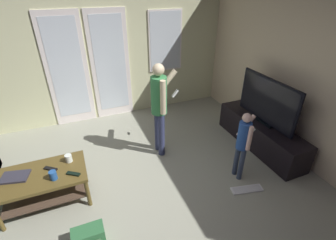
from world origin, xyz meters
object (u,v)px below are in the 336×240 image
cup_by_laptop (53,175)px  tv_remote_black (51,169)px  person_adult (160,103)px  backpack (89,237)px  cup_near_edge (69,158)px  dvd_remote_slim (73,174)px  flat_screen_tv (267,101)px  tv_stand (260,134)px  coffee_table (44,182)px  person_child (243,141)px  loose_keyboard (247,189)px  laptop_closed (15,177)px

cup_by_laptop → tv_remote_black: (-0.04, 0.20, -0.05)m
person_adult → cup_by_laptop: bearing=-159.6°
backpack → cup_near_edge: cup_near_edge is taller
dvd_remote_slim → tv_remote_black: bearing=176.6°
flat_screen_tv → cup_near_edge: 3.05m
tv_stand → flat_screen_tv: (-0.00, 0.00, 0.62)m
tv_stand → dvd_remote_slim: bearing=-178.2°
coffee_table → person_child: (2.56, -0.55, 0.30)m
cup_near_edge → tv_remote_black: size_ratio=0.60×
tv_stand → cup_by_laptop: 3.22m
person_child → dvd_remote_slim: bearing=169.8°
person_adult → dvd_remote_slim: bearing=-156.3°
loose_keyboard → tv_remote_black: (-2.41, 0.89, 0.45)m
coffee_table → person_child: bearing=-12.1°
tv_stand → tv_remote_black: bearing=178.1°
person_adult → loose_keyboard: size_ratio=3.31×
tv_stand → loose_keyboard: tv_stand is taller
backpack → laptop_closed: (-0.70, 0.88, 0.36)m
person_adult → laptop_closed: person_adult is taller
coffee_table → laptop_closed: laptop_closed is taller
person_adult → coffee_table: bearing=-165.7°
coffee_table → person_adult: bearing=14.3°
person_adult → backpack: size_ratio=4.43×
tv_stand → dvd_remote_slim: 3.00m
coffee_table → cup_by_laptop: size_ratio=9.29×
flat_screen_tv → dvd_remote_slim: bearing=-178.1°
dvd_remote_slim → laptop_closed: bearing=-162.7°
backpack → dvd_remote_slim: (-0.05, 0.67, 0.36)m
cup_by_laptop → person_adult: bearing=20.4°
backpack → cup_by_laptop: bearing=111.7°
coffee_table → laptop_closed: 0.32m
coffee_table → tv_stand: tv_stand is taller
person_adult → cup_by_laptop: size_ratio=13.44×
laptop_closed → dvd_remote_slim: size_ratio=1.81×
backpack → loose_keyboard: backpack is taller
backpack → tv_remote_black: 0.99m
person_adult → person_child: (0.83, -0.99, -0.28)m
flat_screen_tv → tv_remote_black: bearing=178.1°
person_child → tv_stand: bearing=31.6°
backpack → loose_keyboard: 2.10m
coffee_table → backpack: 0.95m
coffee_table → laptop_closed: size_ratio=3.40×
backpack → coffee_table: bearing=116.9°
person_adult → backpack: (-1.31, -1.27, -0.80)m
tv_stand → laptop_closed: (-3.65, 0.11, 0.23)m
flat_screen_tv → backpack: (-2.94, -0.77, -0.75)m
person_child → cup_by_laptop: person_child is taller
tv_stand → laptop_closed: laptop_closed is taller
coffee_table → cup_by_laptop: 0.28m
laptop_closed → backpack: bearing=-38.2°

